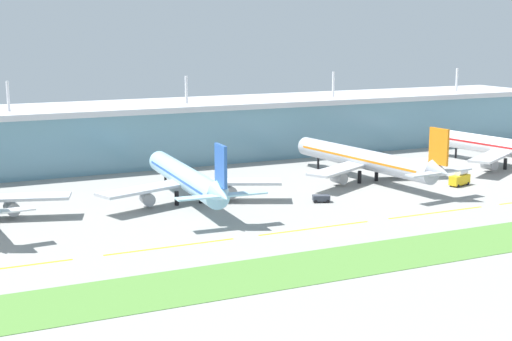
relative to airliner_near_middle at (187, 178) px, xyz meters
The scene contains 11 objects.
ground_plane 44.91m from the airliner_near_middle, 62.75° to the right, with size 600.00×600.00×0.00m, color gray.
terminal_building 64.22m from the airliner_near_middle, 71.49° to the left, with size 288.00×34.00×28.81m.
airliner_near_middle is the anchor object (origin of this frame).
airliner_far_middle 56.87m from the airliner_near_middle, ahead, with size 48.47×67.24×18.90m.
airliner_farthest 110.25m from the airliner_near_middle, ahead, with size 48.29×64.12×18.90m.
taxiway_stripe_mid_west 39.81m from the airliner_near_middle, 115.07° to the right, with size 28.00×0.70×0.04m, color yellow.
taxiway_stripe_centre 40.11m from the airliner_near_middle, 64.01° to the right, with size 28.00×0.70×0.04m, color yellow.
taxiway_stripe_mid_east 62.81m from the airliner_near_middle, 34.72° to the right, with size 28.00×0.70×0.04m, color yellow.
grass_verge 63.19m from the airliner_near_middle, 71.11° to the right, with size 300.00×18.00×0.10m, color #518438.
pushback_tug 34.89m from the airliner_near_middle, 23.93° to the right, with size 4.97×3.84×1.85m.
fuel_truck 78.93m from the airliner_near_middle, ahead, with size 7.65×4.65×4.95m.
Camera 1 is at (-84.46, -137.50, 44.13)m, focal length 52.64 mm.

